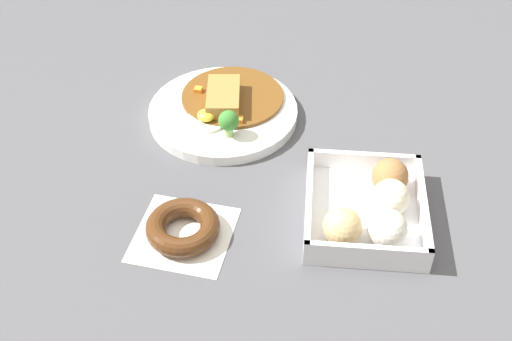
% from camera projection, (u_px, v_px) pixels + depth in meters
% --- Properties ---
extents(ground_plane, '(1.60, 1.60, 0.00)m').
position_uv_depth(ground_plane, '(301.00, 162.00, 1.03)').
color(ground_plane, '#4C4C51').
extents(curry_plate, '(0.25, 0.25, 0.06)m').
position_uv_depth(curry_plate, '(225.00, 110.00, 1.10)').
color(curry_plate, white).
rests_on(curry_plate, ground_plane).
extents(donut_box, '(0.19, 0.17, 0.07)m').
position_uv_depth(donut_box, '(372.00, 209.00, 0.92)').
color(donut_box, white).
rests_on(donut_box, ground_plane).
extents(chocolate_ring_donut, '(0.15, 0.15, 0.03)m').
position_uv_depth(chocolate_ring_donut, '(184.00, 228.00, 0.90)').
color(chocolate_ring_donut, white).
rests_on(chocolate_ring_donut, ground_plane).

